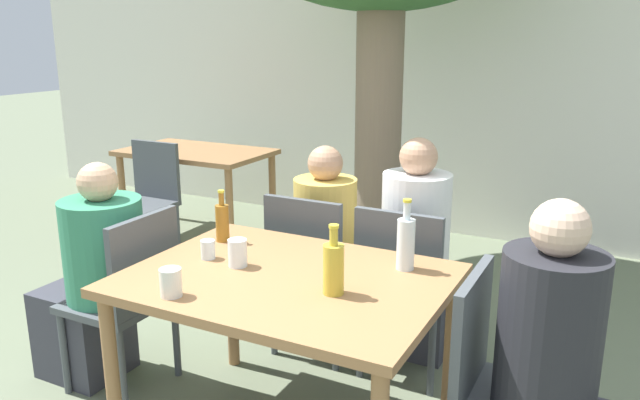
{
  "coord_description": "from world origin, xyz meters",
  "views": [
    {
      "loc": [
        1.22,
        -2.06,
        1.73
      ],
      "look_at": [
        0.0,
        0.3,
        1.02
      ],
      "focal_mm": 35.0,
      "sensor_mm": 36.0,
      "label": 1
    }
  ],
  "objects": [
    {
      "name": "cafe_building_wall",
      "position": [
        0.0,
        3.24,
        1.4
      ],
      "size": [
        10.0,
        0.08,
        2.8
      ],
      "color": "white",
      "rests_on": "ground_plane"
    },
    {
      "name": "dining_table_front",
      "position": [
        0.0,
        0.0,
        0.68
      ],
      "size": [
        1.3,
        0.97,
        0.77
      ],
      "color": "#996B42",
      "rests_on": "ground_plane"
    },
    {
      "name": "dining_table_back",
      "position": [
        -2.11,
        2.09,
        0.66
      ],
      "size": [
        1.24,
        0.76,
        0.77
      ],
      "color": "#996B42",
      "rests_on": "ground_plane"
    },
    {
      "name": "patio_chair_0",
      "position": [
        -0.88,
        0.0,
        0.52
      ],
      "size": [
        0.44,
        0.44,
        0.92
      ],
      "rotation": [
        0.0,
        0.0,
        -1.57
      ],
      "color": "#474C51",
      "rests_on": "ground_plane"
    },
    {
      "name": "patio_chair_1",
      "position": [
        0.88,
        0.0,
        0.52
      ],
      "size": [
        0.44,
        0.44,
        0.92
      ],
      "rotation": [
        0.0,
        0.0,
        1.57
      ],
      "color": "#474C51",
      "rests_on": "ground_plane"
    },
    {
      "name": "patio_chair_2",
      "position": [
        -0.26,
        0.72,
        0.52
      ],
      "size": [
        0.44,
        0.44,
        0.92
      ],
      "rotation": [
        0.0,
        0.0,
        3.14
      ],
      "color": "#474C51",
      "rests_on": "ground_plane"
    },
    {
      "name": "patio_chair_3",
      "position": [
        0.26,
        0.72,
        0.52
      ],
      "size": [
        0.44,
        0.44,
        0.92
      ],
      "rotation": [
        0.0,
        0.0,
        3.14
      ],
      "color": "#474C51",
      "rests_on": "ground_plane"
    },
    {
      "name": "patio_chair_4",
      "position": [
        -2.11,
        1.48,
        0.52
      ],
      "size": [
        0.44,
        0.44,
        0.92
      ],
      "color": "#474C51",
      "rests_on": "ground_plane"
    },
    {
      "name": "person_seated_0",
      "position": [
        -1.12,
        -0.0,
        0.52
      ],
      "size": [
        0.59,
        0.39,
        1.15
      ],
      "rotation": [
        0.0,
        0.0,
        -1.57
      ],
      "color": "#383842",
      "rests_on": "ground_plane"
    },
    {
      "name": "person_seated_1",
      "position": [
        1.11,
        -0.0,
        0.55
      ],
      "size": [
        0.57,
        0.35,
        1.22
      ],
      "rotation": [
        0.0,
        0.0,
        1.57
      ],
      "color": "#383842",
      "rests_on": "ground_plane"
    },
    {
      "name": "person_seated_2",
      "position": [
        -0.26,
        0.96,
        0.51
      ],
      "size": [
        0.35,
        0.57,
        1.15
      ],
      "rotation": [
        0.0,
        0.0,
        3.14
      ],
      "color": "#383842",
      "rests_on": "ground_plane"
    },
    {
      "name": "person_seated_3",
      "position": [
        0.26,
        0.95,
        0.55
      ],
      "size": [
        0.35,
        0.58,
        1.23
      ],
      "rotation": [
        0.0,
        0.0,
        3.14
      ],
      "color": "#383842",
      "rests_on": "ground_plane"
    },
    {
      "name": "oil_cruet_0",
      "position": [
        0.25,
        -0.07,
        0.88
      ],
      "size": [
        0.08,
        0.08,
        0.27
      ],
      "color": "gold",
      "rests_on": "dining_table_front"
    },
    {
      "name": "water_bottle_1",
      "position": [
        0.41,
        0.3,
        0.89
      ],
      "size": [
        0.08,
        0.08,
        0.3
      ],
      "color": "silver",
      "rests_on": "dining_table_front"
    },
    {
      "name": "amber_bottle_2",
      "position": [
        -0.49,
        0.24,
        0.87
      ],
      "size": [
        0.06,
        0.06,
        0.25
      ],
      "color": "#9E661E",
      "rests_on": "dining_table_front"
    },
    {
      "name": "drinking_glass_0",
      "position": [
        -0.41,
        0.02,
        0.81
      ],
      "size": [
        0.06,
        0.06,
        0.08
      ],
      "color": "silver",
      "rests_on": "dining_table_front"
    },
    {
      "name": "drinking_glass_1",
      "position": [
        -0.24,
        0.0,
        0.83
      ],
      "size": [
        0.08,
        0.08,
        0.12
      ],
      "color": "white",
      "rests_on": "dining_table_front"
    },
    {
      "name": "drinking_glass_2",
      "position": [
        -0.29,
        -0.38,
        0.82
      ],
      "size": [
        0.08,
        0.08,
        0.11
      ],
      "color": "silver",
      "rests_on": "dining_table_front"
    }
  ]
}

